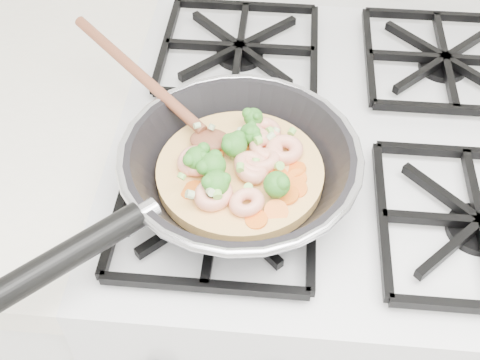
{
  "coord_description": "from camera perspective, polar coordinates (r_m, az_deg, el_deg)",
  "views": [
    {
      "loc": [
        -0.08,
        1.11,
        1.46
      ],
      "look_at": [
        -0.13,
        1.58,
        0.93
      ],
      "focal_mm": 45.37,
      "sensor_mm": 36.0,
      "label": 1
    }
  ],
  "objects": [
    {
      "name": "stove",
      "position": [
        1.16,
        6.81,
        -11.29
      ],
      "size": [
        0.6,
        0.6,
        0.92
      ],
      "color": "silver",
      "rests_on": "ground"
    },
    {
      "name": "skillet",
      "position": [
        0.69,
        -0.48,
        1.21
      ],
      "size": [
        0.38,
        0.44,
        0.09
      ],
      "rotation": [
        0.0,
        0.0,
        0.41
      ],
      "color": "black",
      "rests_on": "stove"
    }
  ]
}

